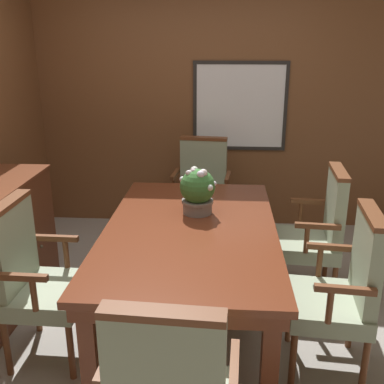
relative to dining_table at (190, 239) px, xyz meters
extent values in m
plane|color=#A39E93|center=(-0.09, -0.05, -0.64)|extent=(14.00, 14.00, 0.00)
cube|color=brown|center=(-0.09, 1.89, 0.59)|extent=(7.20, 0.06, 2.45)
cube|color=white|center=(0.37, 1.85, 0.65)|extent=(0.89, 0.01, 0.83)
cube|color=#282623|center=(0.37, 1.85, 1.08)|extent=(0.96, 0.02, 0.04)
cube|color=#282623|center=(0.37, 1.85, 0.21)|extent=(0.96, 0.02, 0.03)
cube|color=#282623|center=(-0.09, 1.85, 0.65)|extent=(0.04, 0.02, 0.83)
cube|color=#282623|center=(0.84, 1.85, 0.65)|extent=(0.03, 0.02, 0.83)
cube|color=maroon|center=(-0.48, -0.86, -0.30)|extent=(0.09, 0.09, 0.68)
cube|color=maroon|center=(0.48, -0.86, -0.30)|extent=(0.09, 0.09, 0.68)
cube|color=maroon|center=(-0.48, 0.86, -0.30)|extent=(0.09, 0.09, 0.68)
cube|color=maroon|center=(0.48, 0.86, -0.30)|extent=(0.09, 0.09, 0.68)
cube|color=maroon|center=(0.00, 0.00, 0.00)|extent=(1.10, 1.88, 0.09)
cube|color=maroon|center=(0.00, 0.00, 0.07)|extent=(1.16, 1.94, 0.04)
cube|color=#93A384|center=(0.01, -1.47, 0.11)|extent=(0.46, 0.10, 0.52)
cube|color=brown|center=(0.01, -1.47, 0.39)|extent=(0.46, 0.11, 0.03)
cylinder|color=brown|center=(0.28, -1.26, -0.05)|extent=(0.04, 0.04, 0.21)
cube|color=brown|center=(0.27, -1.33, 0.06)|extent=(0.05, 0.32, 0.04)
cylinder|color=brown|center=(-0.24, -1.24, -0.05)|extent=(0.04, 0.04, 0.21)
cube|color=brown|center=(-0.24, -1.30, 0.06)|extent=(0.05, 0.32, 0.04)
cylinder|color=brown|center=(0.68, -0.21, -0.45)|extent=(0.04, 0.04, 0.38)
cylinder|color=brown|center=(0.64, -0.64, -0.45)|extent=(0.04, 0.04, 0.38)
cylinder|color=brown|center=(1.07, -0.24, -0.45)|extent=(0.04, 0.04, 0.38)
cylinder|color=brown|center=(1.03, -0.68, -0.45)|extent=(0.04, 0.04, 0.38)
cube|color=#93A384|center=(0.85, -0.44, -0.21)|extent=(0.50, 0.54, 0.11)
cube|color=#93A384|center=(1.04, -0.46, 0.11)|extent=(0.12, 0.46, 0.52)
cube|color=brown|center=(1.04, -0.46, 0.39)|extent=(0.13, 0.46, 0.03)
cylinder|color=brown|center=(0.84, -0.18, -0.05)|extent=(0.04, 0.04, 0.21)
cube|color=brown|center=(0.91, -0.19, 0.06)|extent=(0.32, 0.06, 0.04)
cylinder|color=brown|center=(0.79, -0.69, -0.05)|extent=(0.04, 0.04, 0.21)
cube|color=brown|center=(0.86, -0.70, 0.06)|extent=(0.32, 0.06, 0.04)
cylinder|color=brown|center=(0.69, 0.64, -0.45)|extent=(0.04, 0.04, 0.38)
cylinder|color=brown|center=(0.66, 0.20, -0.45)|extent=(0.04, 0.04, 0.38)
cylinder|color=brown|center=(1.08, 0.61, -0.45)|extent=(0.04, 0.04, 0.38)
cylinder|color=brown|center=(1.05, 0.17, -0.45)|extent=(0.04, 0.04, 0.38)
cube|color=#93A384|center=(0.87, 0.41, -0.21)|extent=(0.49, 0.53, 0.11)
cube|color=#93A384|center=(1.06, 0.39, 0.11)|extent=(0.11, 0.46, 0.52)
cube|color=brown|center=(1.06, 0.39, 0.39)|extent=(0.12, 0.46, 0.03)
cylinder|color=brown|center=(0.86, 0.67, -0.05)|extent=(0.04, 0.04, 0.21)
cube|color=brown|center=(0.92, 0.66, 0.06)|extent=(0.32, 0.06, 0.04)
cylinder|color=brown|center=(0.82, 0.15, -0.05)|extent=(0.04, 0.04, 0.21)
cube|color=brown|center=(0.88, 0.15, 0.06)|extent=(0.32, 0.06, 0.04)
cylinder|color=brown|center=(-0.66, -0.65, -0.45)|extent=(0.04, 0.04, 0.38)
cylinder|color=brown|center=(-0.66, -0.22, -0.45)|extent=(0.04, 0.04, 0.38)
cylinder|color=brown|center=(-1.05, -0.65, -0.45)|extent=(0.04, 0.04, 0.38)
cylinder|color=brown|center=(-1.05, -0.21, -0.45)|extent=(0.04, 0.04, 0.38)
cube|color=#93A384|center=(-0.85, -0.43, -0.21)|extent=(0.46, 0.50, 0.11)
cube|color=#93A384|center=(-1.04, -0.43, 0.11)|extent=(0.09, 0.46, 0.52)
cube|color=brown|center=(-1.04, -0.43, 0.39)|extent=(0.09, 0.46, 0.03)
cylinder|color=brown|center=(-0.82, -0.69, -0.05)|extent=(0.04, 0.04, 0.21)
cube|color=brown|center=(-0.89, -0.69, 0.06)|extent=(0.32, 0.04, 0.04)
cylinder|color=brown|center=(-0.82, -0.18, -0.05)|extent=(0.04, 0.04, 0.21)
cube|color=brown|center=(-0.89, -0.18, 0.06)|extent=(0.32, 0.04, 0.04)
cylinder|color=brown|center=(-0.23, 1.12, -0.45)|extent=(0.04, 0.04, 0.38)
cylinder|color=brown|center=(0.20, 1.07, -0.45)|extent=(0.04, 0.04, 0.38)
cylinder|color=brown|center=(-0.20, 1.51, -0.45)|extent=(0.04, 0.04, 0.38)
cylinder|color=brown|center=(0.24, 1.47, -0.45)|extent=(0.04, 0.04, 0.38)
cube|color=#93A384|center=(0.00, 1.29, -0.21)|extent=(0.54, 0.50, 0.11)
cube|color=#93A384|center=(0.02, 1.48, 0.11)|extent=(0.46, 0.12, 0.52)
cube|color=brown|center=(0.02, 1.48, 0.39)|extent=(0.46, 0.13, 0.03)
cylinder|color=brown|center=(-0.26, 1.28, -0.05)|extent=(0.04, 0.04, 0.21)
cube|color=brown|center=(-0.25, 1.35, 0.06)|extent=(0.07, 0.32, 0.04)
cylinder|color=brown|center=(0.26, 1.23, -0.05)|extent=(0.04, 0.04, 0.21)
cube|color=brown|center=(0.26, 1.30, 0.06)|extent=(0.07, 0.32, 0.04)
cylinder|color=gray|center=(0.03, 0.27, 0.14)|extent=(0.21, 0.21, 0.10)
cylinder|color=gray|center=(0.03, 0.27, 0.18)|extent=(0.23, 0.23, 0.02)
sphere|color=#387033|center=(0.03, 0.27, 0.29)|extent=(0.26, 0.26, 0.26)
sphere|color=silver|center=(-0.03, 0.25, 0.40)|extent=(0.05, 0.05, 0.05)
sphere|color=silver|center=(0.00, 0.26, 0.41)|extent=(0.04, 0.04, 0.04)
sphere|color=silver|center=(-0.08, 0.29, 0.34)|extent=(0.04, 0.04, 0.04)
sphere|color=silver|center=(0.07, 0.24, 0.40)|extent=(0.06, 0.06, 0.06)
sphere|color=silver|center=(0.06, 0.21, 0.40)|extent=(0.06, 0.06, 0.06)
sphere|color=silver|center=(0.00, 0.32, 0.40)|extent=(0.06, 0.06, 0.06)
sphere|color=silver|center=(0.12, 0.19, 0.31)|extent=(0.05, 0.05, 0.05)
sphere|color=silver|center=(0.15, 0.26, 0.32)|extent=(0.04, 0.04, 0.04)
sphere|color=#4C422D|center=(-1.22, 0.07, 0.09)|extent=(0.03, 0.03, 0.03)
sphere|color=#4C422D|center=(-1.22, -0.21, -0.27)|extent=(0.03, 0.03, 0.03)
sphere|color=#4C422D|center=(-1.22, 0.35, -0.27)|extent=(0.03, 0.03, 0.03)
camera|label=1|loc=(0.21, -2.80, 1.30)|focal=42.00mm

